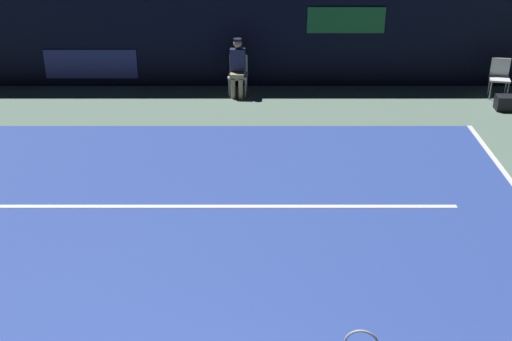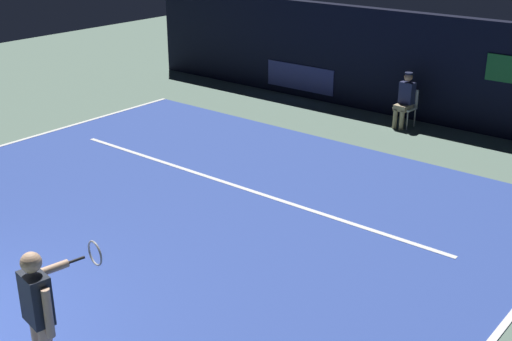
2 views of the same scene
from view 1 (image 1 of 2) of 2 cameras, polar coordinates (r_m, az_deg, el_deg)
The scene contains 7 objects.
ground_plane at distance 9.24m, azimuth -7.30°, elevation -8.75°, with size 32.71×32.71×0.00m, color slate.
court_surface at distance 9.24m, azimuth -7.31°, elevation -8.72°, with size 11.20×10.47×0.01m, color #2D479E.
line_service at distance 10.77m, azimuth -6.24°, elevation -3.09°, with size 8.73×0.10×0.01m, color white.
back_wall at distance 16.00m, azimuth -4.39°, elevation 11.82°, with size 16.06×0.33×2.60m.
line_judge_on_chair at distance 15.38m, azimuth -1.84°, elevation 8.91°, with size 0.47×0.55×1.32m.
courtside_chair_near at distance 16.31m, azimuth 19.93°, elevation 7.68°, with size 0.51×0.49×0.88m.
equipment_bag at distance 15.69m, azimuth 21.10°, elevation 5.46°, with size 0.84×0.32×0.32m, color black.
Camera 1 is at (1.13, -3.27, 5.27)m, focal length 46.63 mm.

